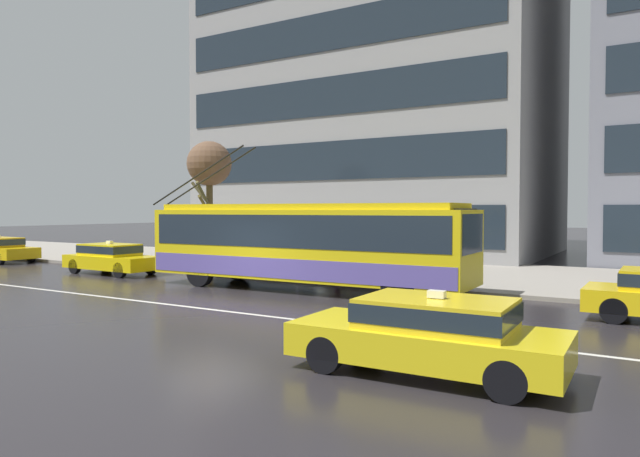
# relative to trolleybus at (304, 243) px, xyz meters

# --- Properties ---
(ground_plane) EXTENTS (160.00, 160.00, 0.00)m
(ground_plane) POSITION_rel_trolleybus_xyz_m (-1.10, -3.29, -1.60)
(ground_plane) COLOR #272327
(sidewalk_slab) EXTENTS (80.00, 10.00, 0.14)m
(sidewalk_slab) POSITION_rel_trolleybus_xyz_m (-1.10, 6.60, -1.53)
(sidewalk_slab) COLOR gray
(sidewalk_slab) RESTS_ON ground_plane
(lane_centre_line) EXTENTS (72.00, 0.14, 0.01)m
(lane_centre_line) POSITION_rel_trolleybus_xyz_m (-1.10, -4.49, -1.60)
(lane_centre_line) COLOR silver
(lane_centre_line) RESTS_ON ground_plane
(trolleybus) EXTENTS (12.40, 2.70, 4.99)m
(trolleybus) POSITION_rel_trolleybus_xyz_m (0.00, 0.00, 0.00)
(trolleybus) COLOR yellow
(trolleybus) RESTS_ON ground_plane
(taxi_oncoming_far) EXTENTS (4.46, 1.90, 1.39)m
(taxi_oncoming_far) POSITION_rel_trolleybus_xyz_m (7.06, -7.24, -0.90)
(taxi_oncoming_far) COLOR yellow
(taxi_oncoming_far) RESTS_ON ground_plane
(taxi_queued_behind_bus) EXTENTS (4.50, 1.88, 1.39)m
(taxi_queued_behind_bus) POSITION_rel_trolleybus_xyz_m (-9.59, -0.12, -0.90)
(taxi_queued_behind_bus) COLOR yellow
(taxi_queued_behind_bus) RESTS_ON ground_plane
(bus_shelter) EXTENTS (3.87, 1.69, 2.67)m
(bus_shelter) POSITION_rel_trolleybus_xyz_m (-0.51, 3.97, 0.52)
(bus_shelter) COLOR gray
(bus_shelter) RESTS_ON sidewalk_slab
(pedestrian_at_shelter) EXTENTS (1.18, 1.18, 1.97)m
(pedestrian_at_shelter) POSITION_rel_trolleybus_xyz_m (1.48, 4.22, 0.14)
(pedestrian_at_shelter) COLOR #5A5446
(pedestrian_at_shelter) RESTS_ON sidewalk_slab
(pedestrian_approaching_curb) EXTENTS (0.47, 0.47, 1.70)m
(pedestrian_approaching_curb) POSITION_rel_trolleybus_xyz_m (3.27, 4.24, -0.46)
(pedestrian_approaching_curb) COLOR #475052
(pedestrian_approaching_curb) RESTS_ON sidewalk_slab
(pedestrian_walking_past) EXTENTS (1.18, 1.18, 2.05)m
(pedestrian_walking_past) POSITION_rel_trolleybus_xyz_m (-0.19, 2.53, 0.17)
(pedestrian_walking_past) COLOR black
(pedestrian_walking_past) RESTS_ON sidewalk_slab
(pedestrian_waiting_by_pole) EXTENTS (1.29, 1.29, 2.04)m
(pedestrian_waiting_by_pole) POSITION_rel_trolleybus_xyz_m (2.94, 2.14, 0.14)
(pedestrian_waiting_by_pole) COLOR navy
(pedestrian_waiting_by_pole) RESTS_ON sidewalk_slab
(street_tree_bare) EXTENTS (2.02, 2.28, 5.67)m
(street_tree_bare) POSITION_rel_trolleybus_xyz_m (-7.26, 3.39, 3.07)
(street_tree_bare) COLOR brown
(street_tree_bare) RESTS_ON sidewalk_slab
(office_tower_corner_left) EXTENTS (20.30, 15.71, 28.10)m
(office_tower_corner_left) POSITION_rel_trolleybus_xyz_m (-5.18, 18.13, 12.46)
(office_tower_corner_left) COLOR gray
(office_tower_corner_left) RESTS_ON ground_plane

